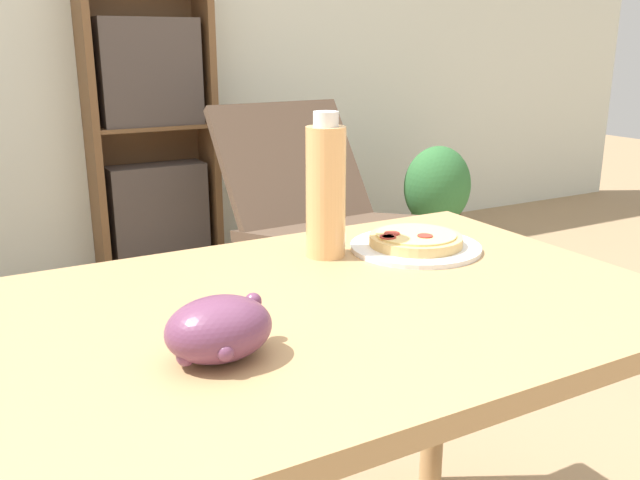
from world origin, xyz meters
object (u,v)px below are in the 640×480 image
Objects in this scene: lounge_chair_far at (310,238)px; potted_plant_floor at (437,197)px; bookshelf at (153,139)px; drink_bottle at (326,190)px; pizza_on_plate at (415,243)px; grape_bunch at (220,329)px.

potted_plant_floor is (0.97, 0.29, 0.03)m from lounge_chair_far.
drink_bottle is at bearing -97.35° from bookshelf.
grape_bunch is at bearing -152.41° from pizza_on_plate.
drink_bottle is 0.32× the size of lounge_chair_far.
drink_bottle is (-0.18, 0.05, 0.12)m from pizza_on_plate.
lounge_chair_far reaches higher than pizza_on_plate.
grape_bunch is at bearing -134.37° from potted_plant_floor.
potted_plant_floor is at bearing -18.98° from bookshelf.
bookshelf is (0.65, 2.65, -0.11)m from grape_bunch.
potted_plant_floor is at bearing 14.13° from lounge_chair_far.
potted_plant_floor is at bearing 49.98° from pizza_on_plate.
drink_bottle is at bearing -133.96° from potted_plant_floor.
lounge_chair_far is at bearing 58.58° from grape_bunch.
drink_bottle is 2.35m from bookshelf.
pizza_on_plate is 2.38m from bookshelf.
lounge_chair_far is at bearing 62.78° from drink_bottle.
pizza_on_plate is at bearing 27.59° from grape_bunch.
bookshelf is 1.58m from potted_plant_floor.
lounge_chair_far is 1.01m from bookshelf.
grape_bunch is 0.10× the size of bookshelf.
pizza_on_plate is 0.44× the size of potted_plant_floor.
pizza_on_plate is at bearing -130.02° from potted_plant_floor.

